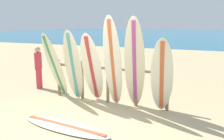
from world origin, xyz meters
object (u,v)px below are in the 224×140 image
(surfboard_leaning_center, at_px, (113,63))
(surfboard_lying_on_sand, at_px, (65,126))
(surfboard_leaning_center_left, at_px, (92,68))
(surfboard_leaning_far_left, at_px, (55,66))
(surfboard_rack, at_px, (108,78))
(surfboard_leaning_left, at_px, (73,66))
(surfboard_leaning_right, at_px, (162,76))
(surfboard_leaning_center_right, at_px, (135,65))
(beachgoer_standing, at_px, (38,66))

(surfboard_leaning_center, height_order, surfboard_lying_on_sand, surfboard_leaning_center)
(surfboard_leaning_center_left, height_order, surfboard_lying_on_sand, surfboard_leaning_center_left)
(surfboard_leaning_far_left, xyz_separation_m, surfboard_leaning_center_left, (1.26, 0.04, 0.01))
(surfboard_rack, xyz_separation_m, surfboard_leaning_left, (-0.96, -0.34, 0.34))
(surfboard_leaning_center_left, bearing_deg, surfboard_leaning_right, -0.21)
(surfboard_leaning_center_right, xyz_separation_m, beachgoer_standing, (-3.83, 0.74, -0.41))
(surfboard_leaning_left, xyz_separation_m, surfboard_leaning_right, (2.60, 0.05, -0.08))
(surfboard_leaning_center_left, distance_m, surfboard_leaning_center, 0.78)
(surfboard_leaning_left, bearing_deg, surfboard_leaning_far_left, 178.27)
(surfboard_lying_on_sand, bearing_deg, surfboard_leaning_right, 45.12)
(surfboard_rack, height_order, surfboard_leaning_center_right, surfboard_leaning_center_right)
(surfboard_rack, xyz_separation_m, beachgoer_standing, (-2.91, 0.41, 0.10))
(surfboard_rack, distance_m, surfboard_leaning_right, 1.68)
(surfboard_leaning_center_right, bearing_deg, beachgoer_standing, 169.09)
(surfboard_leaning_center_left, height_order, beachgoer_standing, surfboard_leaning_center_left)
(surfboard_leaning_center, xyz_separation_m, surfboard_leaning_center_right, (0.57, 0.12, -0.02))
(surfboard_leaning_far_left, height_order, beachgoer_standing, surfboard_leaning_far_left)
(surfboard_leaning_far_left, bearing_deg, surfboard_leaning_center_left, 1.76)
(surfboard_rack, distance_m, surfboard_leaning_far_left, 1.69)
(surfboard_leaning_far_left, bearing_deg, surfboard_leaning_center, -3.77)
(surfboard_leaning_far_left, bearing_deg, surfboard_lying_on_sand, -48.73)
(surfboard_rack, height_order, surfboard_leaning_center_left, surfboard_leaning_center_left)
(surfboard_rack, xyz_separation_m, surfboard_leaning_center_left, (-0.37, -0.28, 0.31))
(surfboard_leaning_right, height_order, surfboard_lying_on_sand, surfboard_leaning_right)
(surfboard_leaning_left, height_order, surfboard_lying_on_sand, surfboard_leaning_left)
(surfboard_leaning_center_left, distance_m, surfboard_lying_on_sand, 2.05)
(surfboard_rack, relative_size, surfboard_lying_on_sand, 1.51)
(surfboard_rack, distance_m, beachgoer_standing, 2.94)
(surfboard_leaning_center, distance_m, beachgoer_standing, 3.40)
(surfboard_leaning_left, xyz_separation_m, beachgoer_standing, (-1.95, 0.74, -0.24))
(surfboard_leaning_far_left, distance_m, beachgoer_standing, 1.48)
(surfboard_leaning_far_left, bearing_deg, surfboard_rack, 10.99)
(surfboard_leaning_center_left, relative_size, surfboard_leaning_center_right, 0.83)
(surfboard_rack, relative_size, surfboard_leaning_left, 1.68)
(surfboard_leaning_right, relative_size, surfboard_lying_on_sand, 0.83)
(surfboard_leaning_center_left, height_order, surfboard_leaning_center, surfboard_leaning_center)
(surfboard_leaning_far_left, relative_size, surfboard_lying_on_sand, 0.86)
(surfboard_leaning_left, distance_m, beachgoer_standing, 2.10)
(surfboard_rack, distance_m, surfboard_lying_on_sand, 2.16)
(surfboard_leaning_right, distance_m, beachgoer_standing, 4.60)
(surfboard_leaning_left, relative_size, surfboard_leaning_center_left, 1.03)
(surfboard_leaning_center_left, relative_size, surfboard_leaning_right, 1.04)
(surfboard_leaning_center_left, distance_m, surfboard_leaning_right, 2.01)
(surfboard_leaning_far_left, height_order, surfboard_leaning_right, surfboard_leaning_far_left)
(surfboard_leaning_right, bearing_deg, beachgoer_standing, 171.35)
(surfboard_rack, distance_m, surfboard_leaning_left, 1.07)
(surfboard_leaning_center_right, bearing_deg, surfboard_leaning_center_left, 177.57)
(surfboard_rack, bearing_deg, surfboard_leaning_center_right, -19.79)
(surfboard_leaning_left, relative_size, surfboard_leaning_center, 0.85)
(surfboard_leaning_left, distance_m, surfboard_leaning_center, 1.34)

